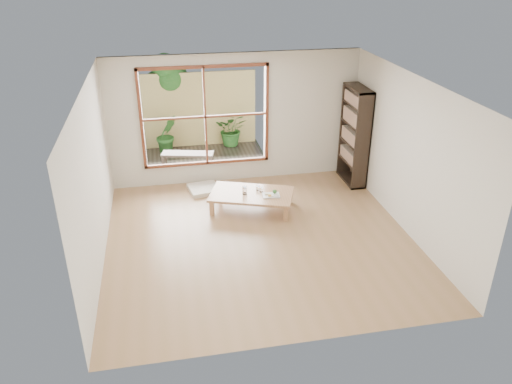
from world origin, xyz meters
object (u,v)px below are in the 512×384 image
(low_table, at_px, (252,195))
(garden_bench, at_px, (188,155))
(bookshelf, at_px, (355,136))
(food_tray, at_px, (272,194))

(low_table, height_order, garden_bench, garden_bench)
(bookshelf, relative_size, garden_bench, 1.70)
(bookshelf, distance_m, food_tray, 2.26)
(low_table, distance_m, food_tray, 0.38)
(food_tray, distance_m, garden_bench, 2.64)
(low_table, xyz_separation_m, garden_bench, (-1.02, 2.10, 0.03))
(food_tray, height_order, garden_bench, food_tray)
(low_table, distance_m, bookshelf, 2.51)
(low_table, distance_m, garden_bench, 2.33)
(low_table, relative_size, garden_bench, 1.46)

